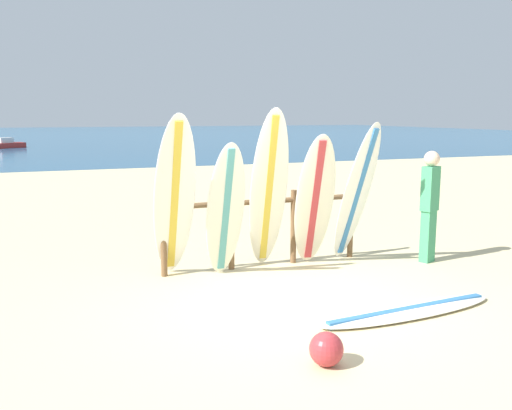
{
  "coord_description": "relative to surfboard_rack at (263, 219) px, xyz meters",
  "views": [
    {
      "loc": [
        -2.72,
        -5.84,
        2.31
      ],
      "look_at": [
        0.28,
        2.05,
        0.9
      ],
      "focal_mm": 38.44,
      "sensor_mm": 36.0,
      "label": 1
    }
  ],
  "objects": [
    {
      "name": "ground_plane",
      "position": [
        -0.28,
        -1.75,
        -0.73
      ],
      "size": [
        120.0,
        120.0,
        0.0
      ],
      "primitive_type": "plane",
      "color": "beige"
    },
    {
      "name": "ocean_water",
      "position": [
        -0.28,
        56.25,
        -0.72
      ],
      "size": [
        120.0,
        80.0,
        0.01
      ],
      "primitive_type": "cube",
      "color": "#1E5984",
      "rests_on": "ground"
    },
    {
      "name": "surfboard_rack",
      "position": [
        0.0,
        0.0,
        0.0
      ],
      "size": [
        3.16,
        0.09,
        1.15
      ],
      "color": "brown",
      "rests_on": "ground"
    },
    {
      "name": "surfboard_leaning_far_left",
      "position": [
        -1.43,
        -0.33,
        0.44
      ],
      "size": [
        0.63,
        1.21,
        2.34
      ],
      "color": "white",
      "rests_on": "ground"
    },
    {
      "name": "surfboard_leaning_left",
      "position": [
        -0.72,
        -0.39,
        0.25
      ],
      "size": [
        0.56,
        0.64,
        1.95
      ],
      "color": "white",
      "rests_on": "ground"
    },
    {
      "name": "surfboard_leaning_center_left",
      "position": [
        -0.02,
        -0.27,
        0.48
      ],
      "size": [
        0.68,
        1.01,
        2.41
      ],
      "color": "white",
      "rests_on": "ground"
    },
    {
      "name": "surfboard_leaning_center",
      "position": [
        0.66,
        -0.4,
        0.3
      ],
      "size": [
        0.75,
        0.98,
        2.05
      ],
      "color": "silver",
      "rests_on": "ground"
    },
    {
      "name": "surfboard_leaning_center_right",
      "position": [
        1.37,
        -0.4,
        0.38
      ],
      "size": [
        0.52,
        1.02,
        2.21
      ],
      "color": "white",
      "rests_on": "ground"
    },
    {
      "name": "surfboard_lying_on_sand",
      "position": [
        0.84,
        -2.51,
        -0.69
      ],
      "size": [
        2.46,
        0.69,
        0.08
      ],
      "color": "white",
      "rests_on": "ground"
    },
    {
      "name": "beachgoer_standing",
      "position": [
        2.51,
        -0.7,
        0.24
      ],
      "size": [
        0.33,
        0.27,
        1.75
      ],
      "color": "#3F9966",
      "rests_on": "ground"
    },
    {
      "name": "small_boat_offshore",
      "position": [
        -5.69,
        33.8,
        -0.47
      ],
      "size": [
        2.68,
        2.18,
        0.71
      ],
      "color": "#B22D28",
      "rests_on": "ocean_water"
    },
    {
      "name": "beach_ball",
      "position": [
        -0.7,
        -3.36,
        -0.57
      ],
      "size": [
        0.32,
        0.32,
        0.32
      ],
      "primitive_type": "sphere",
      "color": "#B73338",
      "rests_on": "ground"
    }
  ]
}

